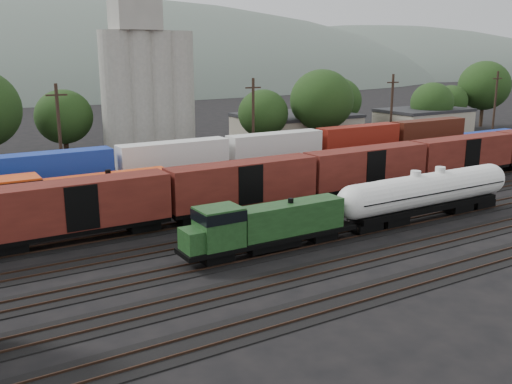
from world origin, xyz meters
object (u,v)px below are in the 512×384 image
green_locomotive (262,226)px  orange_locomotive (74,197)px  tank_car_a (414,194)px  grain_silo (147,81)px

green_locomotive → orange_locomotive: size_ratio=0.80×
tank_car_a → orange_locomotive: orange_locomotive is taller
grain_silo → tank_car_a: bearing=-76.9°
tank_car_a → orange_locomotive: 30.55m
grain_silo → orange_locomotive: bearing=-123.3°
orange_locomotive → grain_silo: bearing=56.7°
green_locomotive → grain_silo: grain_silo is taller
green_locomotive → tank_car_a: 16.26m
tank_car_a → grain_silo: 42.95m
grain_silo → green_locomotive: bearing=-99.3°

